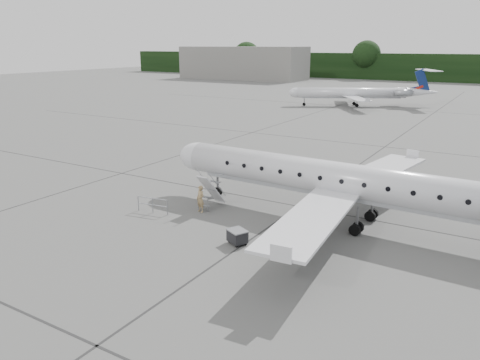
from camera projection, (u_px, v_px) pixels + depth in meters
The scene contains 8 objects.
ground at pixel (319, 254), 24.46m from camera, with size 320.00×320.00×0.00m, color #60615E.
terminal_building at pixel (243, 63), 148.26m from camera, with size 40.00×14.00×10.00m, color slate.
main_regional_jet at pixel (351, 164), 27.68m from camera, with size 29.19×21.01×7.48m, color silver, non-canonical shape.
airstair at pixel (211, 190), 31.30m from camera, with size 0.85×2.10×2.35m, color silver, non-canonical shape.
passenger at pixel (200, 199), 30.42m from camera, with size 0.65×0.43×1.78m, color #977C52.
safety_railing at pixel (153, 206), 30.36m from camera, with size 2.20×0.08×1.00m, color gray, non-canonical shape.
baggage_cart at pixel (237, 236), 25.64m from camera, with size 1.00×0.81×0.87m, color black, non-canonical shape.
bg_regional_left at pixel (351, 88), 82.72m from camera, with size 24.63×17.73×6.46m, color silver, non-canonical shape.
Camera 1 is at (8.03, -21.33, 10.55)m, focal length 35.00 mm.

